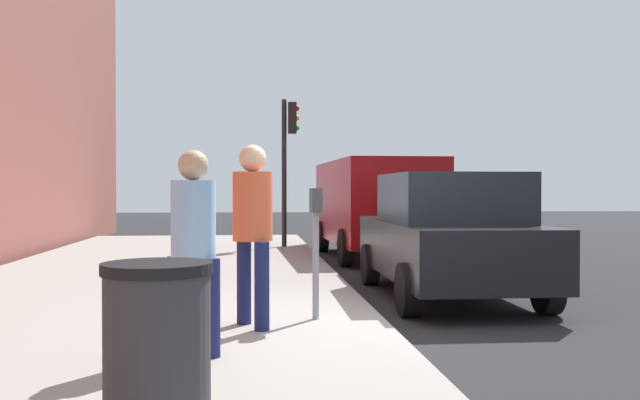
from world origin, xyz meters
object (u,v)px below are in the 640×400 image
object	(u,v)px
parked_sedan_near	(448,235)
parked_van_far	(374,202)
parking_meter	(316,225)
trash_bin	(157,357)
pedestrian_at_meter	(253,218)
traffic_signal	(288,148)
pedestrian_bystander	(193,235)

from	to	relation	value
parked_sedan_near	parked_van_far	size ratio (longest dim) A/B	0.84
parking_meter	trash_bin	size ratio (longest dim) A/B	1.40
pedestrian_at_meter	parked_van_far	size ratio (longest dim) A/B	0.35
pedestrian_at_meter	parked_sedan_near	world-z (taller)	pedestrian_at_meter
parking_meter	traffic_signal	bearing A→B (deg)	-1.38
pedestrian_at_meter	pedestrian_bystander	xyz separation A→B (m)	(-1.13, 0.50, -0.09)
parking_meter	pedestrian_at_meter	distance (m)	0.79
parking_meter	traffic_signal	world-z (taller)	traffic_signal
traffic_signal	trash_bin	distance (m)	13.55
traffic_signal	trash_bin	world-z (taller)	traffic_signal
pedestrian_at_meter	parked_sedan_near	xyz separation A→B (m)	(2.57, -2.77, -0.36)
pedestrian_at_meter	trash_bin	xyz separation A→B (m)	(-3.33, 0.52, -0.60)
parked_sedan_near	trash_bin	size ratio (longest dim) A/B	4.37
pedestrian_bystander	traffic_signal	xyz separation A→B (m)	(11.13, -1.41, 1.41)
parking_meter	parked_van_far	xyz separation A→B (m)	(8.07, -2.09, 0.09)
parking_meter	trash_bin	world-z (taller)	parking_meter
pedestrian_bystander	trash_bin	size ratio (longest dim) A/B	1.71
pedestrian_bystander	parked_sedan_near	xyz separation A→B (m)	(3.70, -3.27, -0.27)
pedestrian_bystander	trash_bin	bearing A→B (deg)	-145.50
parking_meter	parked_van_far	world-z (taller)	parked_van_far
pedestrian_at_meter	pedestrian_bystander	distance (m)	1.24
pedestrian_bystander	parked_sedan_near	world-z (taller)	pedestrian_bystander
pedestrian_bystander	parked_sedan_near	distance (m)	4.95
parked_sedan_near	traffic_signal	size ratio (longest dim) A/B	1.23
pedestrian_at_meter	pedestrian_bystander	bearing A→B (deg)	-140.33
parked_van_far	traffic_signal	size ratio (longest dim) A/B	1.46
parked_van_far	traffic_signal	xyz separation A→B (m)	(1.55, 1.86, 1.32)
pedestrian_at_meter	parked_van_far	bearing A→B (deg)	45.54
parking_meter	traffic_signal	xyz separation A→B (m)	(9.62, -0.23, 1.41)
pedestrian_bystander	pedestrian_at_meter	bearing A→B (deg)	10.83
parking_meter	parked_sedan_near	world-z (taller)	parked_sedan_near
parked_sedan_near	parking_meter	bearing A→B (deg)	136.24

